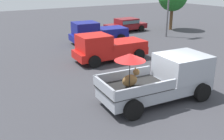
% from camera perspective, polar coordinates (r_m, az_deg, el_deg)
% --- Properties ---
extents(ground_plane, '(80.00, 80.00, 0.00)m').
position_cam_1_polar(ground_plane, '(11.58, 9.61, -6.57)').
color(ground_plane, '#38383D').
extents(pickup_truck_main, '(5.20, 2.63, 2.34)m').
position_cam_1_polar(pickup_truck_main, '(11.43, 11.60, -1.73)').
color(pickup_truck_main, black).
rests_on(pickup_truck_main, ground).
extents(pickup_truck_red, '(4.91, 2.43, 1.80)m').
position_cam_1_polar(pickup_truck_red, '(16.70, -0.94, 5.02)').
color(pickup_truck_red, black).
rests_on(pickup_truck_red, ground).
extents(pickup_truck_far, '(4.98, 2.63, 1.80)m').
position_cam_1_polar(pickup_truck_far, '(21.66, -3.44, 8.31)').
color(pickup_truck_far, black).
rests_on(pickup_truck_far, ground).
extents(parked_sedan_far, '(4.30, 1.99, 1.33)m').
position_cam_1_polar(parked_sedan_far, '(26.71, 3.14, 10.13)').
color(parked_sedan_far, black).
rests_on(parked_sedan_far, ground).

